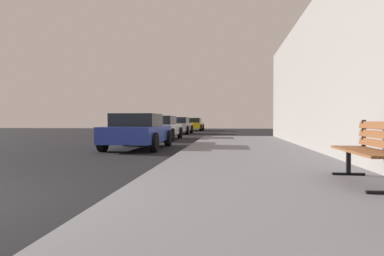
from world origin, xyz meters
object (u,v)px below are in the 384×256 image
car_silver (178,125)px  bench (373,147)px  car_white (160,128)px  car_yellow (193,124)px  car_blue (138,131)px

car_silver → bench: bearing=-74.3°
car_white → car_yellow: (0.15, 15.80, -0.00)m
car_blue → car_silver: size_ratio=0.91×
car_silver → car_yellow: 7.89m
car_blue → car_yellow: bearing=90.8°
car_blue → car_silver: same height
bench → car_blue: 8.89m
bench → car_silver: bearing=106.6°
car_silver → car_yellow: size_ratio=0.97×
car_blue → car_silver: (-0.66, 13.96, 0.00)m
car_blue → car_yellow: same height
car_blue → car_white: bearing=94.2°
car_yellow → car_blue: bearing=-89.2°
car_yellow → car_white: bearing=-90.5°
car_white → car_yellow: 15.80m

